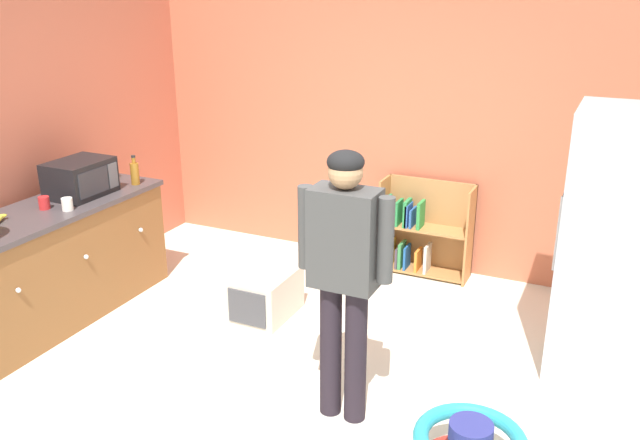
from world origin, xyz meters
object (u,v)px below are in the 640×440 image
at_px(kitchen_counter, 56,263).
at_px(white_cup, 67,204).
at_px(refrigerator, 619,247).
at_px(amber_bottle, 135,173).
at_px(microwave, 80,178).
at_px(green_cup, 114,172).
at_px(bookshelf, 420,233).
at_px(standing_person, 344,265).
at_px(pet_carrier, 265,294).
at_px(red_cup, 44,203).

height_order(kitchen_counter, white_cup, white_cup).
height_order(refrigerator, amber_bottle, refrigerator).
distance_m(microwave, green_cup, 0.51).
distance_m(bookshelf, standing_person, 2.34).
bearing_deg(white_cup, pet_carrier, 28.16).
height_order(green_cup, white_cup, same).
bearing_deg(refrigerator, amber_bottle, -176.35).
bearing_deg(bookshelf, standing_person, -84.62).
bearing_deg(kitchen_counter, microwave, 89.36).
distance_m(refrigerator, green_cup, 4.00).
height_order(pet_carrier, green_cup, green_cup).
relative_size(amber_bottle, red_cup, 2.59).
distance_m(kitchen_counter, amber_bottle, 0.95).
relative_size(amber_bottle, green_cup, 2.59).
height_order(pet_carrier, amber_bottle, amber_bottle).
relative_size(bookshelf, amber_bottle, 3.46).
bearing_deg(green_cup, standing_person, -22.35).
height_order(amber_bottle, green_cup, amber_bottle).
xyz_separation_m(refrigerator, amber_bottle, (-3.70, -0.24, 0.11)).
bearing_deg(bookshelf, microwave, -143.92).
height_order(refrigerator, microwave, refrigerator).
relative_size(kitchen_counter, white_cup, 20.17).
distance_m(pet_carrier, white_cup, 1.62).
distance_m(green_cup, white_cup, 0.86).
relative_size(refrigerator, white_cup, 18.74).
distance_m(refrigerator, amber_bottle, 3.71).
height_order(standing_person, white_cup, standing_person).
bearing_deg(standing_person, refrigerator, 41.41).
height_order(kitchen_counter, bookshelf, kitchen_counter).
bearing_deg(refrigerator, pet_carrier, -173.03).
relative_size(green_cup, red_cup, 1.00).
distance_m(kitchen_counter, white_cup, 0.53).
bearing_deg(kitchen_counter, white_cup, 5.85).
bearing_deg(standing_person, white_cup, 173.74).
height_order(bookshelf, red_cup, red_cup).
distance_m(standing_person, green_cup, 2.81).
bearing_deg(bookshelf, green_cup, -153.76).
bearing_deg(refrigerator, kitchen_counter, -165.70).
xyz_separation_m(microwave, amber_bottle, (0.19, 0.41, -0.04)).
bearing_deg(pet_carrier, kitchen_counter, -154.27).
xyz_separation_m(pet_carrier, green_cup, (-1.54, 0.14, 0.77)).
height_order(refrigerator, green_cup, refrigerator).
bearing_deg(kitchen_counter, red_cup, -92.08).
bearing_deg(refrigerator, bookshelf, 147.60).
height_order(microwave, green_cup, microwave).
bearing_deg(green_cup, amber_bottle, -14.50).
xyz_separation_m(bookshelf, red_cup, (-2.29, -2.04, 0.58)).
relative_size(bookshelf, microwave, 1.77).
height_order(refrigerator, red_cup, refrigerator).
distance_m(refrigerator, white_cup, 3.84).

